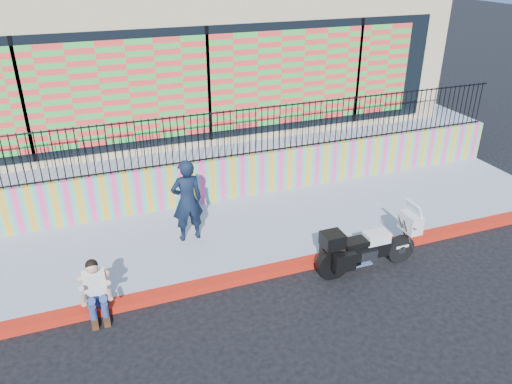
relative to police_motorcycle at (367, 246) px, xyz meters
name	(u,v)px	position (x,y,z in m)	size (l,w,h in m)	color
ground	(270,274)	(-1.85, 0.51, -0.57)	(90.00, 90.00, 0.00)	black
red_curb	(270,271)	(-1.85, 0.51, -0.49)	(16.00, 0.30, 0.15)	#AA0F0C
sidewalk	(243,231)	(-1.85, 2.16, -0.49)	(16.00, 3.00, 0.15)	#969CB4
mural_wall	(222,179)	(-1.85, 3.76, 0.13)	(16.00, 0.20, 1.10)	#FF4391
metal_fence	(220,135)	(-1.85, 3.76, 1.28)	(15.80, 0.04, 1.20)	black
elevated_platform	(177,121)	(-1.85, 8.86, 0.06)	(16.00, 10.00, 1.25)	#969CB4
storefront_building	(173,42)	(-1.85, 8.65, 2.68)	(14.00, 8.06, 4.00)	tan
police_motorcycle	(367,246)	(0.00, 0.00, 0.00)	(2.17, 0.72, 1.35)	black
police_officer	(187,201)	(-3.09, 2.19, 0.51)	(0.67, 0.44, 1.85)	black
seated_man	(97,295)	(-5.16, 0.43, -0.12)	(0.54, 0.71, 1.06)	navy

